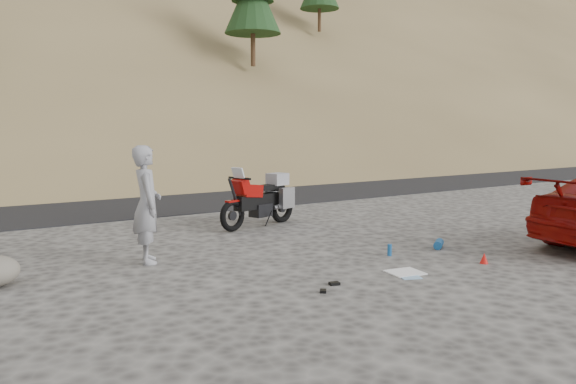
{
  "coord_description": "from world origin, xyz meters",
  "views": [
    {
      "loc": [
        -5.14,
        -7.8,
        2.24
      ],
      "look_at": [
        0.77,
        1.14,
        1.0
      ],
      "focal_mm": 35.0,
      "sensor_mm": 36.0,
      "label": 1
    }
  ],
  "objects": [
    {
      "name": "gear_glove_b",
      "position": [
        -0.64,
        -1.86,
        0.02
      ],
      "size": [
        0.14,
        0.14,
        0.04
      ],
      "primitive_type": "cube",
      "rotation": [
        0.0,
        0.0,
        0.9
      ],
      "color": "black",
      "rests_on": "ground"
    },
    {
      "name": "motorcycle",
      "position": [
        1.33,
        3.07,
        0.6
      ],
      "size": [
        2.3,
        1.07,
        1.4
      ],
      "rotation": [
        0.0,
        0.0,
        0.29
      ],
      "color": "black",
      "rests_on": "ground"
    },
    {
      "name": "ground",
      "position": [
        0.0,
        0.0,
        0.0
      ],
      "size": [
        140.0,
        140.0,
        0.0
      ],
      "primitive_type": "plane",
      "color": "#3D3B38",
      "rests_on": "ground"
    },
    {
      "name": "gear_bottle",
      "position": [
        1.65,
        -0.75,
        0.1
      ],
      "size": [
        0.08,
        0.08,
        0.21
      ],
      "primitive_type": "cylinder",
      "rotation": [
        0.0,
        0.0,
        0.02
      ],
      "color": "#17508E",
      "rests_on": "ground"
    },
    {
      "name": "gear_blue_cloth",
      "position": [
        0.91,
        -1.98,
        0.01
      ],
      "size": [
        0.36,
        0.32,
        0.01
      ],
      "primitive_type": "cube",
      "rotation": [
        0.0,
        0.0,
        -0.4
      ],
      "color": "#89B2D4",
      "rests_on": "ground"
    },
    {
      "name": "man",
      "position": [
        -2.03,
        1.13,
        0.0
      ],
      "size": [
        0.61,
        0.8,
        1.95
      ],
      "primitive_type": "imported",
      "rotation": [
        0.0,
        0.0,
        1.35
      ],
      "color": "gray",
      "rests_on": "ground"
    },
    {
      "name": "gear_funnel",
      "position": [
        2.56,
        -2.02,
        0.09
      ],
      "size": [
        0.15,
        0.15,
        0.18
      ],
      "primitive_type": "cone",
      "rotation": [
        0.0,
        0.0,
        0.07
      ],
      "color": "red",
      "rests_on": "ground"
    },
    {
      "name": "gear_glove_a",
      "position": [
        -0.29,
        -1.66,
        0.02
      ],
      "size": [
        0.16,
        0.13,
        0.04
      ],
      "primitive_type": "cube",
      "rotation": [
        0.0,
        0.0,
        -0.23
      ],
      "color": "black",
      "rests_on": "ground"
    },
    {
      "name": "gear_white_cloth",
      "position": [
        1.04,
        -1.73,
        0.01
      ],
      "size": [
        0.58,
        0.53,
        0.02
      ],
      "primitive_type": "cube",
      "rotation": [
        0.0,
        0.0,
        -0.16
      ],
      "color": "white",
      "rests_on": "ground"
    },
    {
      "name": "gear_blue_mat",
      "position": [
        2.86,
        -0.79,
        0.08
      ],
      "size": [
        0.4,
        0.35,
        0.15
      ],
      "primitive_type": "cylinder",
      "rotation": [
        0.0,
        1.57,
        0.63
      ],
      "color": "#17508E",
      "rests_on": "ground"
    },
    {
      "name": "road",
      "position": [
        0.0,
        9.0,
        0.0
      ],
      "size": [
        120.0,
        7.0,
        0.05
      ],
      "primitive_type": "cube",
      "color": "black",
      "rests_on": "ground"
    }
  ]
}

